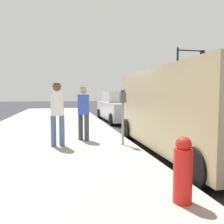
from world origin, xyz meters
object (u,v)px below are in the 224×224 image
pedestrian_in_blue (83,109)px  traffic_light_corner (187,69)px  pedestrian_in_white (57,109)px  parked_van (187,109)px  parked_sedan_behind (120,108)px  fire_hydrant (183,171)px  parking_meter_near (123,107)px

pedestrian_in_blue → traffic_light_corner: size_ratio=0.31×
pedestrian_in_white → parked_van: 3.34m
parked_sedan_behind → fire_hydrant: size_ratio=5.17×
parked_sedan_behind → traffic_light_corner: traffic_light_corner is taller
parking_meter_near → traffic_light_corner: 14.26m
parking_meter_near → parked_van: size_ratio=0.29×
pedestrian_in_blue → parked_van: 2.91m
traffic_light_corner → fire_hydrant: bearing=60.3°
parked_sedan_behind → traffic_light_corner: (-6.80, -4.89, 2.77)m
traffic_light_corner → fire_hydrant: 17.25m
pedestrian_in_white → fire_hydrant: size_ratio=1.98×
pedestrian_in_white → fire_hydrant: pedestrian_in_white is taller
parking_meter_near → fire_hydrant: size_ratio=1.77×
fire_hydrant → pedestrian_in_white: bearing=-65.7°
pedestrian_in_white → parked_van: bearing=165.0°
traffic_light_corner → parking_meter_near: bearing=53.7°
pedestrian_in_white → parked_sedan_behind: 7.07m
pedestrian_in_white → fire_hydrant: bearing=114.3°
parking_meter_near → fire_hydrant: (0.10, 3.41, -0.61)m
pedestrian_in_white → traffic_light_corner: 15.20m
parking_meter_near → parked_van: bearing=155.8°
parked_van → traffic_light_corner: 14.02m
parking_meter_near → pedestrian_in_blue: size_ratio=0.93×
pedestrian_in_blue → parked_sedan_behind: bearing=-114.1°
parking_meter_near → pedestrian_in_blue: 1.30m
parked_van → traffic_light_corner: size_ratio=1.00×
parking_meter_near → parked_van: parked_van is taller
parked_sedan_behind → pedestrian_in_white: bearing=62.5°
pedestrian_in_white → pedestrian_in_blue: (-0.74, -0.65, -0.05)m
pedestrian_in_white → parked_van: parked_van is taller
parked_sedan_behind → parked_van: bearing=89.8°
parking_meter_near → traffic_light_corner: size_ratio=0.29×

